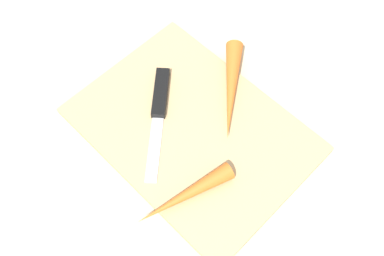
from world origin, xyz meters
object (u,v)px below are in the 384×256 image
(cutting_board, at_px, (192,130))
(carrot_long, at_px, (233,90))
(carrot_short, at_px, (185,195))
(knife, at_px, (160,100))

(cutting_board, bearing_deg, carrot_long, 88.21)
(carrot_short, bearing_deg, carrot_long, -143.64)
(knife, height_order, carrot_short, carrot_short)
(carrot_short, bearing_deg, knife, -106.42)
(carrot_long, bearing_deg, cutting_board, -40.60)
(carrot_short, bearing_deg, cutting_board, -125.59)
(knife, relative_size, carrot_long, 0.91)
(carrot_short, xyz_separation_m, carrot_long, (-0.07, 0.18, 0.00))
(knife, height_order, carrot_long, carrot_long)
(cutting_board, bearing_deg, carrot_short, -49.95)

